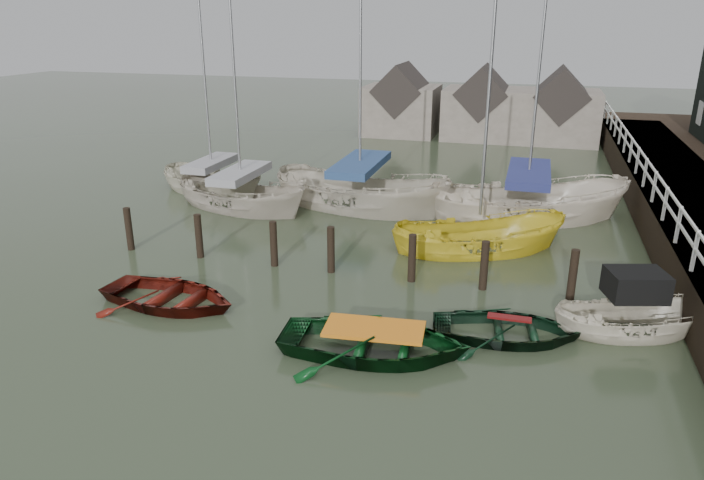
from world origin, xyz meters
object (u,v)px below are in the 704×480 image
(sailboat_e, at_px, (213,192))
(motorboat, at_px, (630,328))
(rowboat_green, at_px, (374,354))
(rowboat_dkgreen, at_px, (508,338))
(sailboat_c, at_px, (478,250))
(rowboat_red, at_px, (170,305))
(sailboat_b, at_px, (360,206))
(sailboat_d, at_px, (525,217))
(sailboat_a, at_px, (242,207))

(sailboat_e, bearing_deg, motorboat, -96.91)
(motorboat, bearing_deg, rowboat_green, 99.22)
(rowboat_dkgreen, bearing_deg, sailboat_c, 4.00)
(motorboat, relative_size, sailboat_c, 0.38)
(rowboat_green, xyz_separation_m, rowboat_dkgreen, (2.83, 1.59, 0.00))
(rowboat_red, height_order, rowboat_green, rowboat_green)
(sailboat_b, relative_size, sailboat_d, 0.98)
(rowboat_dkgreen, bearing_deg, sailboat_a, 45.07)
(rowboat_red, bearing_deg, sailboat_d, -34.49)
(rowboat_green, distance_m, sailboat_d, 11.61)
(sailboat_c, bearing_deg, motorboat, -161.94)
(sailboat_b, relative_size, sailboat_c, 1.20)
(sailboat_e, bearing_deg, rowboat_dkgreen, -105.10)
(rowboat_red, height_order, rowboat_dkgreen, rowboat_red)
(rowboat_red, distance_m, rowboat_green, 5.83)
(sailboat_a, height_order, sailboat_d, sailboat_d)
(motorboat, bearing_deg, rowboat_red, 82.39)
(sailboat_d, bearing_deg, sailboat_b, 77.18)
(sailboat_a, relative_size, sailboat_e, 1.03)
(rowboat_red, bearing_deg, sailboat_a, 18.97)
(sailboat_e, bearing_deg, sailboat_c, -86.59)
(sailboat_d, bearing_deg, motorboat, -178.68)
(rowboat_dkgreen, bearing_deg, sailboat_b, 25.37)
(rowboat_red, bearing_deg, rowboat_green, -93.71)
(sailboat_b, height_order, sailboat_e, sailboat_b)
(rowboat_green, distance_m, sailboat_c, 7.49)
(sailboat_b, bearing_deg, rowboat_dkgreen, -133.50)
(sailboat_d, bearing_deg, rowboat_dkgreen, 163.38)
(sailboat_b, xyz_separation_m, sailboat_d, (6.30, 0.34, 0.00))
(sailboat_d, bearing_deg, rowboat_green, 149.36)
(sailboat_a, bearing_deg, sailboat_c, -87.19)
(sailboat_d, height_order, sailboat_e, sailboat_d)
(rowboat_dkgreen, height_order, sailboat_c, sailboat_c)
(rowboat_green, height_order, motorboat, motorboat)
(rowboat_red, xyz_separation_m, sailboat_d, (8.70, 10.27, 0.06))
(rowboat_red, height_order, motorboat, motorboat)
(rowboat_red, relative_size, sailboat_b, 0.30)
(rowboat_red, relative_size, rowboat_green, 0.89)
(sailboat_d, distance_m, sailboat_e, 12.84)
(rowboat_dkgreen, xyz_separation_m, sailboat_c, (-1.25, 5.74, 0.02))
(rowboat_red, bearing_deg, rowboat_dkgreen, -80.04)
(sailboat_b, bearing_deg, rowboat_red, 179.29)
(rowboat_green, xyz_separation_m, sailboat_d, (2.95, 11.23, 0.06))
(motorboat, xyz_separation_m, sailboat_a, (-13.35, 6.81, -0.06))
(rowboat_dkgreen, bearing_deg, motorboat, -77.32)
(sailboat_a, relative_size, sailboat_b, 0.82)
(sailboat_b, bearing_deg, sailboat_d, -74.01)
(sailboat_a, distance_m, sailboat_b, 4.61)
(rowboat_green, distance_m, motorboat, 6.21)
(sailboat_c, bearing_deg, rowboat_dkgreen, 169.58)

